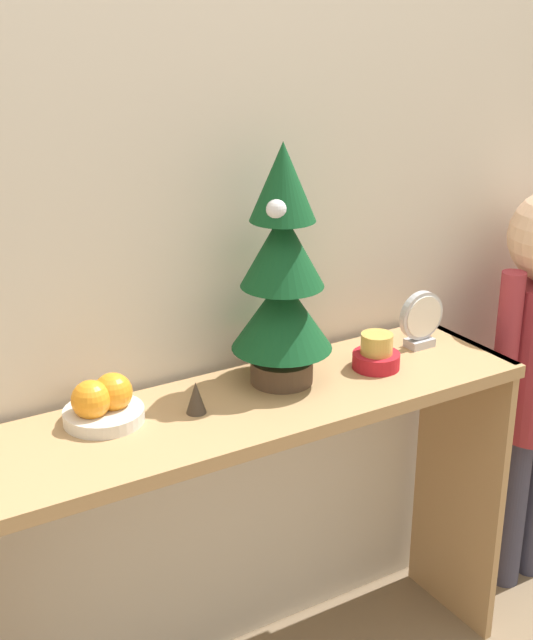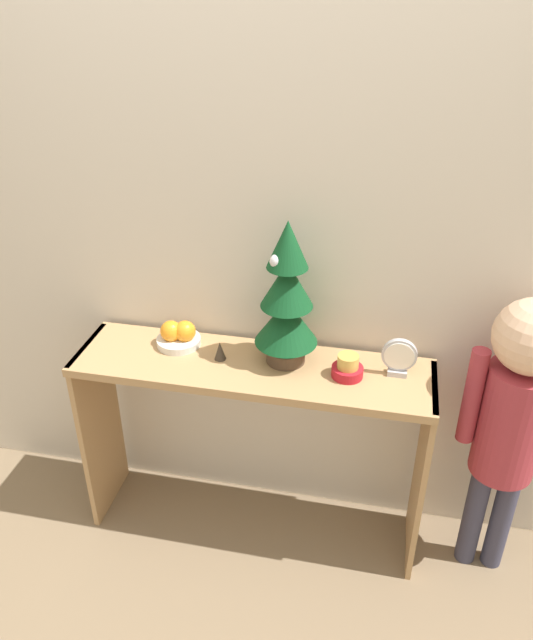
# 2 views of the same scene
# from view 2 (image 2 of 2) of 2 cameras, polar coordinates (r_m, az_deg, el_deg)

# --- Properties ---
(ground_plane) EXTENTS (12.00, 12.00, 0.00)m
(ground_plane) POSITION_cam_2_polar(r_m,az_deg,el_deg) (2.57, -2.05, -20.60)
(ground_plane) COLOR #7A664C
(back_wall) EXTENTS (7.00, 0.05, 2.50)m
(back_wall) POSITION_cam_2_polar(r_m,az_deg,el_deg) (2.12, -0.21, 9.82)
(back_wall) COLOR beige
(back_wall) RESTS_ON ground_plane
(console_table) EXTENTS (1.26, 0.33, 0.77)m
(console_table) POSITION_cam_2_polar(r_m,az_deg,el_deg) (2.26, -1.31, -7.74)
(console_table) COLOR tan
(console_table) RESTS_ON ground_plane
(mini_tree) EXTENTS (0.22, 0.22, 0.52)m
(mini_tree) POSITION_cam_2_polar(r_m,az_deg,el_deg) (2.05, 1.87, 2.05)
(mini_tree) COLOR #4C3828
(mini_tree) RESTS_ON console_table
(fruit_bowl) EXTENTS (0.16, 0.16, 0.09)m
(fruit_bowl) POSITION_cam_2_polar(r_m,az_deg,el_deg) (2.27, -8.07, -1.40)
(fruit_bowl) COLOR silver
(fruit_bowl) RESTS_ON console_table
(singing_bowl) EXTENTS (0.11, 0.11, 0.08)m
(singing_bowl) POSITION_cam_2_polar(r_m,az_deg,el_deg) (2.10, 7.42, -4.36)
(singing_bowl) COLOR #AD1923
(singing_bowl) RESTS_ON console_table
(desk_clock) EXTENTS (0.12, 0.04, 0.14)m
(desk_clock) POSITION_cam_2_polar(r_m,az_deg,el_deg) (2.12, 12.02, -3.39)
(desk_clock) COLOR #B2B2B7
(desk_clock) RESTS_ON console_table
(figurine) EXTENTS (0.04, 0.04, 0.07)m
(figurine) POSITION_cam_2_polar(r_m,az_deg,el_deg) (2.18, -4.27, -2.82)
(figurine) COLOR #382D23
(figurine) RESTS_ON console_table
(child_figure) EXTENTS (0.33, 0.24, 1.12)m
(child_figure) POSITION_cam_2_polar(r_m,az_deg,el_deg) (2.19, 21.78, -7.36)
(child_figure) COLOR #38384C
(child_figure) RESTS_ON ground_plane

